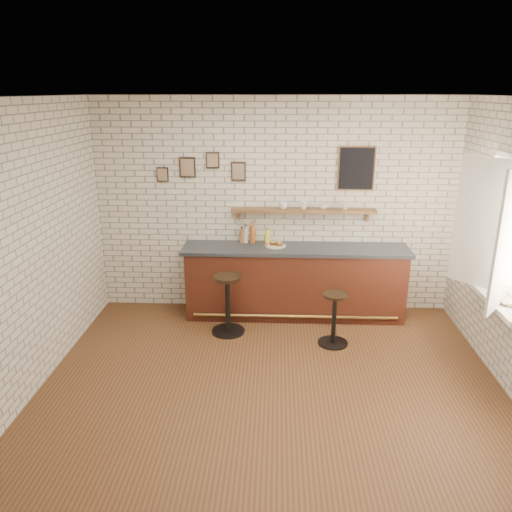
% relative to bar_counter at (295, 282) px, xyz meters
% --- Properties ---
extents(ground, '(5.00, 5.00, 0.00)m').
position_rel_bar_counter_xyz_m(ground, '(-0.30, -1.70, -0.51)').
color(ground, brown).
rests_on(ground, ground).
extents(bar_counter, '(3.10, 0.65, 1.01)m').
position_rel_bar_counter_xyz_m(bar_counter, '(0.00, 0.00, 0.00)').
color(bar_counter, '#481D13').
rests_on(bar_counter, ground).
extents(sandwich_plate, '(0.28, 0.28, 0.01)m').
position_rel_bar_counter_xyz_m(sandwich_plate, '(-0.28, 0.04, 0.51)').
color(sandwich_plate, white).
rests_on(sandwich_plate, bar_counter).
extents(ciabatta_sandwich, '(0.21, 0.15, 0.06)m').
position_rel_bar_counter_xyz_m(ciabatta_sandwich, '(-0.27, 0.04, 0.55)').
color(ciabatta_sandwich, tan).
rests_on(ciabatta_sandwich, sandwich_plate).
extents(potato_chips, '(0.25, 0.19, 0.00)m').
position_rel_bar_counter_xyz_m(potato_chips, '(-0.29, 0.04, 0.52)').
color(potato_chips, gold).
rests_on(potato_chips, sandwich_plate).
extents(bitters_bottle_brown, '(0.07, 0.07, 0.23)m').
position_rel_bar_counter_xyz_m(bitters_bottle_brown, '(-0.75, 0.19, 0.60)').
color(bitters_bottle_brown, brown).
rests_on(bitters_bottle_brown, bar_counter).
extents(bitters_bottle_white, '(0.07, 0.07, 0.25)m').
position_rel_bar_counter_xyz_m(bitters_bottle_white, '(-0.70, 0.19, 0.61)').
color(bitters_bottle_white, beige).
rests_on(bitters_bottle_white, bar_counter).
extents(bitters_bottle_amber, '(0.07, 0.07, 0.31)m').
position_rel_bar_counter_xyz_m(bitters_bottle_amber, '(-0.60, 0.19, 0.63)').
color(bitters_bottle_amber, '#964B18').
rests_on(bitters_bottle_amber, bar_counter).
extents(condiment_bottle_yellow, '(0.07, 0.07, 0.21)m').
position_rel_bar_counter_xyz_m(condiment_bottle_yellow, '(-0.39, 0.19, 0.59)').
color(condiment_bottle_yellow, yellow).
rests_on(condiment_bottle_yellow, bar_counter).
extents(bar_stool_left, '(0.44, 0.44, 0.80)m').
position_rel_bar_counter_xyz_m(bar_stool_left, '(-0.89, -0.58, -0.08)').
color(bar_stool_left, black).
rests_on(bar_stool_left, ground).
extents(bar_stool_right, '(0.40, 0.40, 0.68)m').
position_rel_bar_counter_xyz_m(bar_stool_right, '(0.47, -0.84, -0.14)').
color(bar_stool_right, black).
rests_on(bar_stool_right, ground).
extents(wall_shelf, '(2.00, 0.18, 0.18)m').
position_rel_bar_counter_xyz_m(wall_shelf, '(0.10, 0.20, 0.97)').
color(wall_shelf, brown).
rests_on(wall_shelf, ground).
extents(shelf_cup_a, '(0.13, 0.13, 0.10)m').
position_rel_bar_counter_xyz_m(shelf_cup_a, '(-0.18, 0.20, 1.04)').
color(shelf_cup_a, white).
rests_on(shelf_cup_a, wall_shelf).
extents(shelf_cup_b, '(0.15, 0.15, 0.10)m').
position_rel_bar_counter_xyz_m(shelf_cup_b, '(0.10, 0.20, 1.04)').
color(shelf_cup_b, white).
rests_on(shelf_cup_b, wall_shelf).
extents(shelf_cup_c, '(0.15, 0.15, 0.09)m').
position_rel_bar_counter_xyz_m(shelf_cup_c, '(0.37, 0.20, 1.04)').
color(shelf_cup_c, white).
rests_on(shelf_cup_c, wall_shelf).
extents(shelf_cup_d, '(0.10, 0.10, 0.08)m').
position_rel_bar_counter_xyz_m(shelf_cup_d, '(0.67, 0.20, 1.03)').
color(shelf_cup_d, white).
rests_on(shelf_cup_d, wall_shelf).
extents(back_wall_decor, '(2.96, 0.02, 0.56)m').
position_rel_bar_counter_xyz_m(back_wall_decor, '(-0.07, 0.28, 1.54)').
color(back_wall_decor, black).
rests_on(back_wall_decor, ground).
extents(window_sill, '(0.20, 1.35, 0.06)m').
position_rel_bar_counter_xyz_m(window_sill, '(2.10, -1.40, 0.39)').
color(window_sill, white).
rests_on(window_sill, ground).
extents(casement_window, '(0.40, 1.30, 1.56)m').
position_rel_bar_counter_xyz_m(casement_window, '(2.06, -1.40, 1.14)').
color(casement_window, white).
rests_on(casement_window, ground).
extents(book_lower, '(0.27, 0.30, 0.02)m').
position_rel_bar_counter_xyz_m(book_lower, '(2.08, -1.63, 0.44)').
color(book_lower, tan).
rests_on(book_lower, window_sill).
extents(book_upper, '(0.18, 0.23, 0.02)m').
position_rel_bar_counter_xyz_m(book_upper, '(2.08, -1.61, 0.46)').
color(book_upper, tan).
rests_on(book_upper, book_lower).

